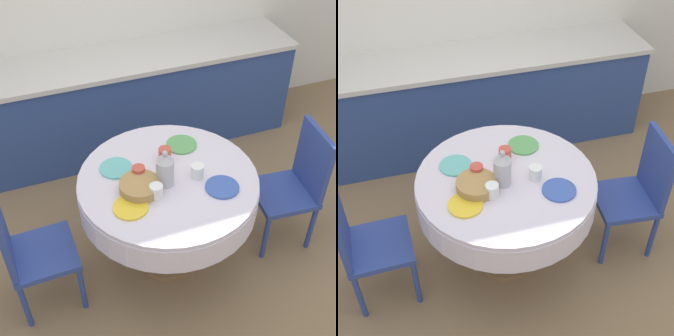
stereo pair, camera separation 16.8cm
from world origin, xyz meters
TOP-DOWN VIEW (x-y plane):
  - ground_plane at (0.00, 0.00)m, footprint 12.00×12.00m
  - kitchen_counter at (0.00, 1.41)m, footprint 3.24×0.64m
  - dining_table at (0.00, 0.00)m, footprint 1.13×1.13m
  - chair_left at (0.91, -0.08)m, footprint 0.43×0.43m
  - chair_right at (-0.91, -0.03)m, footprint 0.41×0.41m
  - plate_near_left at (-0.29, -0.17)m, footprint 0.21×0.21m
  - cup_near_left at (-0.12, -0.13)m, footprint 0.08×0.08m
  - plate_near_right at (0.27, -0.20)m, footprint 0.21×0.21m
  - cup_near_right at (0.17, -0.05)m, footprint 0.08×0.08m
  - plate_far_left at (-0.28, 0.19)m, footprint 0.21×0.21m
  - cup_far_left at (-0.17, 0.06)m, footprint 0.08×0.08m
  - plate_far_right at (0.20, 0.27)m, footprint 0.21×0.21m
  - cup_far_right at (0.04, 0.17)m, footprint 0.08×0.08m
  - coffee_carafe at (-0.03, -0.04)m, footprint 0.11×0.11m
  - bread_basket at (-0.20, -0.05)m, footprint 0.25×0.25m

SIDE VIEW (x-z plane):
  - ground_plane at x=0.00m, z-range 0.00..0.00m
  - kitchen_counter at x=0.00m, z-range 0.00..0.88m
  - chair_left at x=0.91m, z-range 0.04..0.97m
  - chair_right at x=-0.91m, z-range 0.04..0.97m
  - dining_table at x=0.00m, z-range 0.25..1.02m
  - plate_near_left at x=-0.29m, z-range 0.77..0.78m
  - plate_near_right at x=0.27m, z-range 0.77..0.78m
  - plate_far_left at x=-0.28m, z-range 0.77..0.78m
  - plate_far_right at x=0.20m, z-range 0.77..0.78m
  - bread_basket at x=-0.20m, z-range 0.77..0.83m
  - cup_near_left at x=-0.12m, z-range 0.77..0.85m
  - cup_near_right at x=0.17m, z-range 0.77..0.85m
  - cup_far_left at x=-0.17m, z-range 0.77..0.85m
  - cup_far_right at x=0.04m, z-range 0.77..0.85m
  - coffee_carafe at x=-0.03m, z-range 0.75..1.00m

